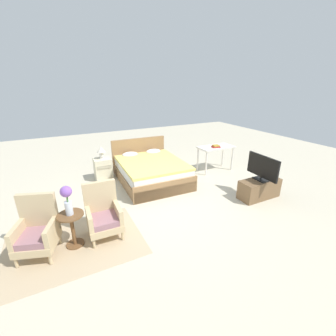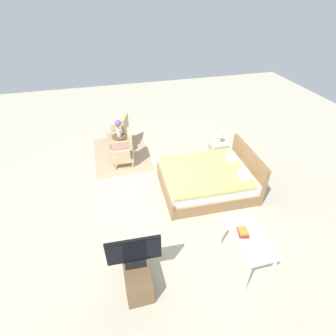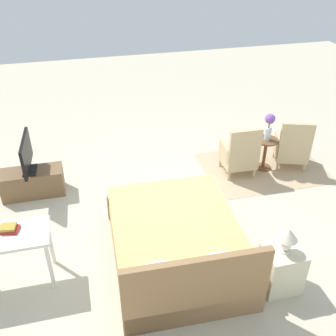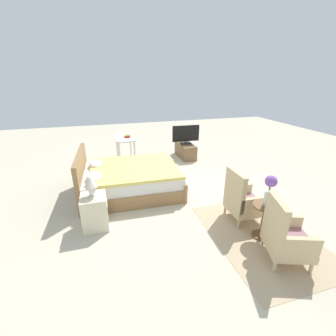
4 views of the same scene
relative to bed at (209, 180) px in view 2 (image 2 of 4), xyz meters
name	(u,v)px [view 2 (image 2 of 4)]	position (x,y,z in m)	size (l,w,h in m)	color
ground_plane	(162,193)	(-0.14, -1.09, -0.30)	(16.00, 16.00, 0.00)	beige
floor_rug	(122,154)	(-2.08, -1.81, -0.29)	(2.10, 1.50, 0.01)	tan
bed	(209,180)	(0.00, 0.00, 0.00)	(1.65, 2.09, 0.96)	#997047
armchair_by_window_left	(120,134)	(-2.56, -1.75, 0.08)	(0.69, 0.69, 0.92)	#CCB284
armchair_by_window_right	(124,151)	(-1.58, -1.75, 0.08)	(0.55, 0.55, 0.92)	#CCB284
side_table	(120,143)	(-2.08, -1.81, 0.06)	(0.40, 0.40, 0.57)	brown
flower_vase	(118,126)	(-2.08, -1.81, 0.57)	(0.17, 0.17, 0.48)	silver
nightstand	(218,151)	(-1.09, 0.69, -0.01)	(0.44, 0.41, 0.58)	beige
table_lamp	(220,135)	(-1.09, 0.69, 0.50)	(0.22, 0.22, 0.33)	silver
tv_stand	(136,271)	(1.84, -1.98, -0.08)	(0.96, 0.40, 0.43)	brown
tv_flatscreen	(134,252)	(1.84, -1.98, 0.43)	(0.21, 0.84, 0.57)	black
vanity_desk	(248,240)	(2.01, -0.15, 0.33)	(1.04, 0.52, 0.74)	silver
book_stack	(243,232)	(1.94, -0.23, 0.47)	(0.25, 0.20, 0.07)	#AD2823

